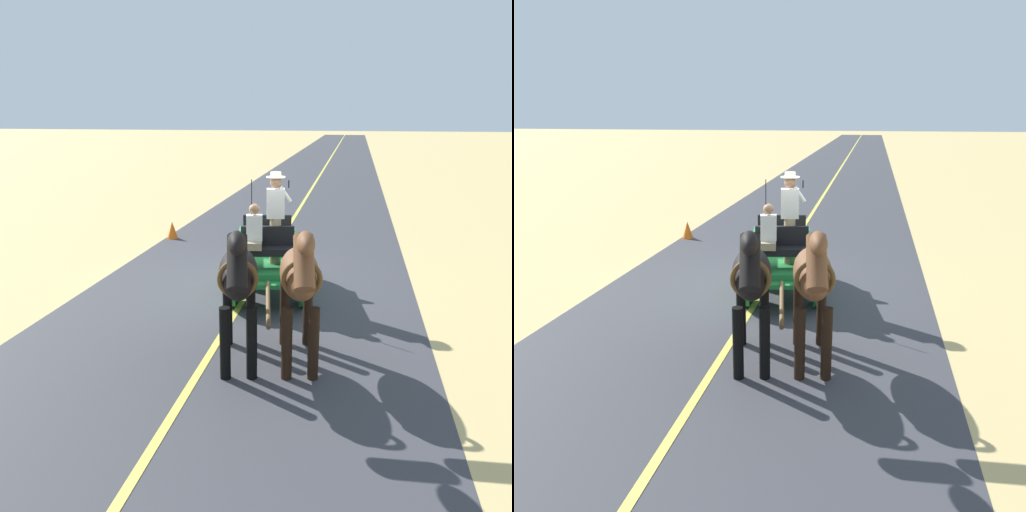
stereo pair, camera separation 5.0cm
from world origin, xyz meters
The scene contains 7 objects.
ground_plane centered at (0.00, 0.00, 0.00)m, with size 200.00×200.00×0.00m, color tan.
road_surface centered at (0.00, 0.00, 0.00)m, with size 6.71×160.00×0.01m, color #38383D.
road_centre_stripe centered at (0.00, 0.00, 0.01)m, with size 0.12×160.00×0.00m, color #DBCC4C.
horse_drawn_carriage centered at (-0.39, 0.43, 0.82)m, with size 1.82×4.51×2.50m.
horse_near_side centered at (-1.35, 3.34, 1.32)m, with size 0.81×2.15×2.21m.
horse_off_side centered at (-0.50, 3.49, 1.32)m, with size 0.88×2.15×2.21m.
traffic_cone centered at (3.15, -3.69, 0.25)m, with size 0.32×0.32×0.50m, color orange.
Camera 2 is at (-2.08, 10.06, 3.55)m, focal length 35.53 mm.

